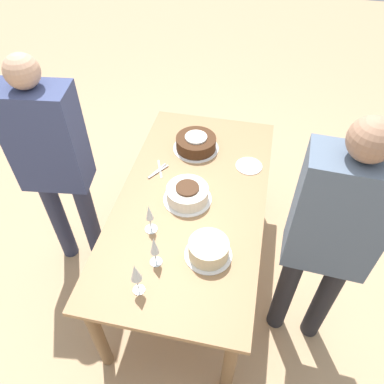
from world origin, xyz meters
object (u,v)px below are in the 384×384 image
at_px(cake_center_white, 187,194).
at_px(wine_glass_far, 149,215).
at_px(wine_glass_extra, 136,273).
at_px(wine_glass_near, 154,247).
at_px(person_watching, 331,233).
at_px(cake_back_decorated, 209,249).
at_px(person_cutting, 52,158).
at_px(cake_front_chocolate, 196,143).

height_order(cake_center_white, wine_glass_far, wine_glass_far).
bearing_deg(wine_glass_extra, wine_glass_near, 167.70).
height_order(wine_glass_near, person_watching, person_watching).
relative_size(cake_back_decorated, person_watching, 0.15).
bearing_deg(cake_center_white, person_watching, 69.16).
height_order(cake_center_white, person_cutting, person_cutting).
distance_m(cake_back_decorated, person_cutting, 1.06).
bearing_deg(wine_glass_near, wine_glass_extra, -12.30).
bearing_deg(person_watching, cake_front_chocolate, -40.14).
relative_size(cake_front_chocolate, person_watching, 0.19).
bearing_deg(wine_glass_near, wine_glass_far, -157.11).
distance_m(cake_center_white, person_cutting, 0.82).
bearing_deg(wine_glass_extra, person_cutting, -130.92).
relative_size(cake_center_white, wine_glass_far, 1.48).
bearing_deg(cake_center_white, wine_glass_extra, -8.87).
height_order(cake_back_decorated, wine_glass_extra, wine_glass_extra).
bearing_deg(cake_back_decorated, wine_glass_extra, -47.05).
bearing_deg(person_watching, wine_glass_near, 15.72).
xyz_separation_m(wine_glass_far, wine_glass_extra, (0.37, 0.05, 0.03)).
relative_size(wine_glass_extra, person_watching, 0.13).
height_order(cake_front_chocolate, cake_back_decorated, cake_front_chocolate).
relative_size(wine_glass_far, person_watching, 0.12).
bearing_deg(cake_center_white, wine_glass_near, -7.59).
distance_m(cake_center_white, wine_glass_extra, 0.66).
bearing_deg(cake_center_white, person_cutting, -87.52).
height_order(cake_front_chocolate, person_cutting, person_cutting).
relative_size(cake_front_chocolate, cake_back_decorated, 1.24).
height_order(cake_back_decorated, wine_glass_near, wine_glass_near).
relative_size(wine_glass_extra, person_cutting, 0.14).
xyz_separation_m(cake_front_chocolate, cake_back_decorated, (0.85, 0.24, 0.00)).
distance_m(wine_glass_near, wine_glass_extra, 0.18).
bearing_deg(wine_glass_far, wine_glass_near, 22.89).
relative_size(wine_glass_near, wine_glass_extra, 0.95).
relative_size(cake_center_white, wine_glass_near, 1.42).
distance_m(wine_glass_far, wine_glass_extra, 0.38).
bearing_deg(wine_glass_near, cake_center_white, 172.41).
bearing_deg(wine_glass_near, person_cutting, -120.47).
distance_m(person_cutting, person_watching, 1.58).
height_order(cake_front_chocolate, wine_glass_extra, wine_glass_extra).
height_order(person_cutting, person_watching, person_watching).
bearing_deg(cake_front_chocolate, person_watching, 46.40).
xyz_separation_m(person_cutting, person_watching, (0.25, 1.56, 0.02)).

